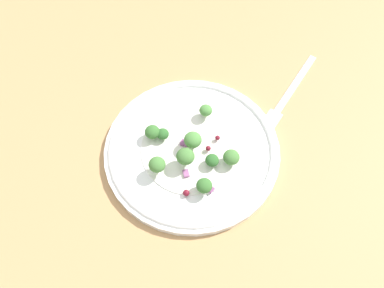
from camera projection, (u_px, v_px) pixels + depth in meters
ground_plane at (186, 170)px, 66.43cm from camera, size 180.00×180.00×2.00cm
plate at (192, 150)px, 66.23cm from camera, size 28.14×28.14×1.70cm
dressing_pool at (192, 148)px, 65.85cm from camera, size 16.32×16.32×0.20cm
broccoli_floret_0 at (212, 160)px, 63.32cm from camera, size 2.12×2.12×2.14cm
broccoli_floret_1 at (157, 165)px, 61.82cm from camera, size 2.60×2.60×2.63cm
broccoli_floret_2 at (163, 134)px, 65.80cm from camera, size 1.99×1.99×2.01cm
broccoli_floret_3 at (231, 157)px, 63.24cm from camera, size 2.57×2.57×2.60cm
broccoli_floret_4 at (152, 132)px, 65.64cm from camera, size 2.43×2.43×2.46cm
broccoli_floret_5 at (206, 111)px, 67.58cm from camera, size 2.12×2.12×2.15cm
broccoli_floret_6 at (193, 140)px, 64.26cm from camera, size 2.79×2.79×2.83cm
broccoli_floret_7 at (188, 154)px, 62.67cm from camera, size 2.82×2.82×2.86cm
broccoli_floret_8 at (204, 186)px, 60.71cm from camera, size 2.41×2.41×2.44cm
cranberry_0 at (218, 138)px, 65.97cm from camera, size 0.77×0.77×0.77cm
cranberry_1 at (204, 187)px, 61.39cm from camera, size 0.92×0.92×0.92cm
cranberry_2 at (208, 148)px, 64.93cm from camera, size 0.82×0.82×0.82cm
cranberry_3 at (186, 193)px, 61.42cm from camera, size 1.00×1.00×1.00cm
cranberry_4 at (205, 107)px, 69.21cm from camera, size 0.87×0.87×0.87cm
onion_bit_0 at (186, 173)px, 63.21cm from camera, size 1.39×1.48×0.49cm
onion_bit_1 at (184, 143)px, 65.82cm from camera, size 1.26×1.14×0.49cm
onion_bit_2 at (210, 189)px, 61.90cm from camera, size 1.27×1.23×0.48cm
fork at (288, 94)px, 72.70cm from camera, size 5.94×18.53×0.50cm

